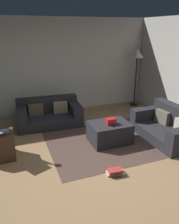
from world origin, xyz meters
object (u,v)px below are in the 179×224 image
object	(u,v)px
couch_right	(169,127)
ottoman	(109,132)
couch_left	(49,114)
gift_box	(111,121)
corner_lamp	(137,58)
book_stack	(115,172)
side_table	(0,146)
tv_remote	(114,125)

from	to	relation	value
couch_right	ottoman	bearing A→B (deg)	77.35
couch_left	ottoman	bearing A→B (deg)	127.94
gift_box	corner_lamp	distance (m)	2.89
book_stack	corner_lamp	bearing A→B (deg)	53.80
gift_box	side_table	distance (m)	2.20
tv_remote	couch_right	bearing A→B (deg)	14.25
book_stack	corner_lamp	xyz separation A→B (m)	(2.23, 3.05, 1.42)
couch_right	book_stack	size ratio (longest dim) A/B	4.72
couch_left	side_table	bearing A→B (deg)	51.69
couch_right	side_table	xyz separation A→B (m)	(-3.51, 0.42, -0.00)
gift_box	book_stack	distance (m)	1.20
tv_remote	corner_lamp	xyz separation A→B (m)	(1.80, 2.10, 1.03)
tv_remote	book_stack	xyz separation A→B (m)	(-0.44, -0.95, -0.40)
tv_remote	book_stack	size ratio (longest dim) A/B	0.50
corner_lamp	side_table	bearing A→B (deg)	-155.40
corner_lamp	couch_left	bearing A→B (deg)	-169.79
couch_left	corner_lamp	world-z (taller)	corner_lamp
side_table	book_stack	distance (m)	2.16
tv_remote	corner_lamp	size ratio (longest dim) A/B	0.09
couch_right	book_stack	world-z (taller)	couch_right
book_stack	couch_left	bearing A→B (deg)	103.25
couch_left	book_stack	world-z (taller)	couch_left
gift_box	side_table	bearing A→B (deg)	175.14
couch_left	book_stack	size ratio (longest dim) A/B	4.98
side_table	corner_lamp	xyz separation A→B (m)	(4.01, 1.84, 1.21)
side_table	book_stack	xyz separation A→B (m)	(1.77, -1.22, -0.21)
gift_box	book_stack	bearing A→B (deg)	-111.56
side_table	couch_left	bearing A→B (deg)	48.44
ottoman	side_table	size ratio (longest dim) A/B	1.59
ottoman	corner_lamp	bearing A→B (deg)	47.26
couch_left	book_stack	distance (m)	2.62
gift_box	tv_remote	xyz separation A→B (m)	(0.03, -0.08, -0.05)
corner_lamp	tv_remote	bearing A→B (deg)	-130.56
gift_box	book_stack	xyz separation A→B (m)	(-0.41, -1.03, -0.45)
couch_right	gift_box	size ratio (longest dim) A/B	7.85
couch_right	gift_box	xyz separation A→B (m)	(-1.33, 0.24, 0.24)
couch_left	book_stack	bearing A→B (deg)	106.50
ottoman	gift_box	world-z (taller)	gift_box
book_stack	side_table	bearing A→B (deg)	145.52
couch_right	tv_remote	world-z (taller)	couch_right
couch_left	side_table	distance (m)	1.77
gift_box	corner_lamp	world-z (taller)	corner_lamp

